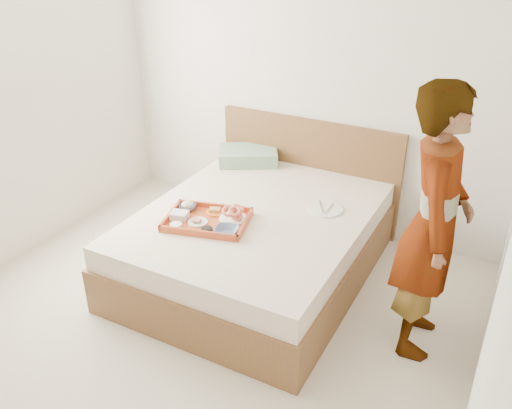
{
  "coord_description": "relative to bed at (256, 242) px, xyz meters",
  "views": [
    {
      "loc": [
        1.71,
        -2.08,
        2.43
      ],
      "look_at": [
        0.12,
        0.9,
        0.65
      ],
      "focal_mm": 37.76,
      "sensor_mm": 36.0,
      "label": 1
    }
  ],
  "objects": [
    {
      "name": "plastic_tub",
      "position": [
        -0.42,
        -0.37,
        0.31
      ],
      "size": [
        0.14,
        0.13,
        0.05
      ],
      "primitive_type": "cube",
      "rotation": [
        0.0,
        0.0,
        0.25
      ],
      "color": "silver",
      "rests_on": "tray"
    },
    {
      "name": "headboard",
      "position": [
        0.0,
        0.97,
        0.21
      ],
      "size": [
        1.65,
        0.06,
        0.95
      ],
      "primitive_type": "cube",
      "color": "brown",
      "rests_on": "ground"
    },
    {
      "name": "ground",
      "position": [
        -0.07,
        -1.0,
        -0.27
      ],
      "size": [
        3.5,
        4.0,
        0.01
      ],
      "primitive_type": "cube",
      "color": "beige",
      "rests_on": "ground"
    },
    {
      "name": "person",
      "position": [
        1.27,
        -0.18,
        0.59
      ],
      "size": [
        0.49,
        0.67,
        1.72
      ],
      "primitive_type": "imported",
      "rotation": [
        0.0,
        0.0,
        1.7
      ],
      "color": "#EFE4CF",
      "rests_on": "ground"
    },
    {
      "name": "meat_plate",
      "position": [
        -0.28,
        -0.36,
        0.29
      ],
      "size": [
        0.17,
        0.17,
        0.01
      ],
      "primitive_type": "cylinder",
      "rotation": [
        0.0,
        0.0,
        0.25
      ],
      "color": "white",
      "rests_on": "tray"
    },
    {
      "name": "wall_back",
      "position": [
        -0.07,
        1.0,
        1.04
      ],
      "size": [
        3.5,
        0.01,
        2.6
      ],
      "primitive_type": "cube",
      "color": "silver",
      "rests_on": "ground"
    },
    {
      "name": "tray",
      "position": [
        -0.23,
        -0.31,
        0.29
      ],
      "size": [
        0.66,
        0.55,
        0.05
      ],
      "primitive_type": "cube",
      "rotation": [
        0.0,
        0.0,
        0.25
      ],
      "color": "#C54B28",
      "rests_on": "bed"
    },
    {
      "name": "prawn_plate",
      "position": [
        -0.08,
        -0.2,
        0.29
      ],
      "size": [
        0.24,
        0.24,
        0.01
      ],
      "primitive_type": "cylinder",
      "rotation": [
        0.0,
        0.0,
        0.25
      ],
      "color": "white",
      "rests_on": "tray"
    },
    {
      "name": "sauce_dish",
      "position": [
        -0.15,
        -0.44,
        0.3
      ],
      "size": [
        0.1,
        0.1,
        0.03
      ],
      "primitive_type": "cylinder",
      "rotation": [
        0.0,
        0.0,
        0.25
      ],
      "color": "black",
      "rests_on": "tray"
    },
    {
      "name": "wall_right",
      "position": [
        1.68,
        -1.0,
        1.04
      ],
      "size": [
        0.01,
        4.0,
        2.6
      ],
      "primitive_type": "cube",
      "color": "silver",
      "rests_on": "ground"
    },
    {
      "name": "navy_bowl_big",
      "position": [
        -0.02,
        -0.39,
        0.3
      ],
      "size": [
        0.2,
        0.2,
        0.04
      ],
      "primitive_type": "imported",
      "rotation": [
        0.0,
        0.0,
        0.25
      ],
      "color": "#1B224B",
      "rests_on": "tray"
    },
    {
      "name": "dinner_plate",
      "position": [
        0.44,
        0.27,
        0.27
      ],
      "size": [
        0.31,
        0.31,
        0.01
      ],
      "primitive_type": "cylinder",
      "rotation": [
        0.0,
        0.0,
        0.2
      ],
      "color": "white",
      "rests_on": "bed"
    },
    {
      "name": "pillow",
      "position": [
        -0.51,
        0.79,
        0.33
      ],
      "size": [
        0.61,
        0.55,
        0.12
      ],
      "primitive_type": "cube",
      "rotation": [
        0.0,
        0.0,
        0.52
      ],
      "color": "#83A682",
      "rests_on": "bed"
    },
    {
      "name": "salad_bowl",
      "position": [
        -0.45,
        -0.23,
        0.3
      ],
      "size": [
        0.15,
        0.15,
        0.04
      ],
      "primitive_type": "imported",
      "rotation": [
        0.0,
        0.0,
        0.25
      ],
      "color": "#1B224B",
      "rests_on": "tray"
    },
    {
      "name": "cheese_round",
      "position": [
        -0.37,
        -0.49,
        0.3
      ],
      "size": [
        0.1,
        0.1,
        0.03
      ],
      "primitive_type": "cylinder",
      "rotation": [
        0.0,
        0.0,
        0.25
      ],
      "color": "white",
      "rests_on": "tray"
    },
    {
      "name": "bed",
      "position": [
        0.0,
        0.0,
        0.0
      ],
      "size": [
        1.65,
        2.0,
        0.53
      ],
      "primitive_type": "cube",
      "color": "brown",
      "rests_on": "ground"
    },
    {
      "name": "bread_plate",
      "position": [
        -0.24,
        -0.18,
        0.29
      ],
      "size": [
        0.17,
        0.17,
        0.01
      ],
      "primitive_type": "cylinder",
      "rotation": [
        0.0,
        0.0,
        0.25
      ],
      "color": "orange",
      "rests_on": "tray"
    }
  ]
}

